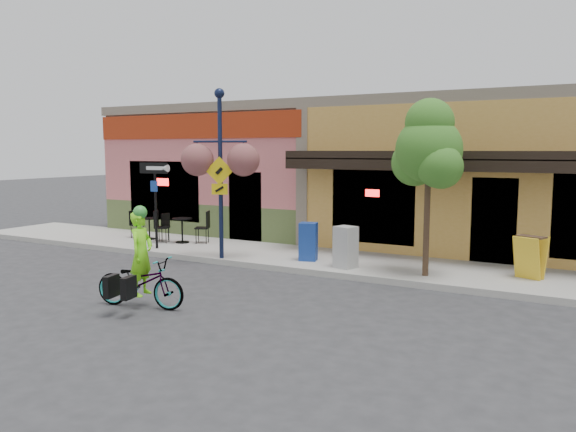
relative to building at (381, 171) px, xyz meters
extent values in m
plane|color=#2D2D30|center=(0.00, -7.50, -2.25)|extent=(90.00, 90.00, 0.00)
cube|color=#9E9B93|center=(0.00, -5.50, -2.17)|extent=(24.00, 3.00, 0.15)
cube|color=#A8A59E|center=(0.00, -6.95, -2.17)|extent=(24.00, 0.12, 0.15)
imported|color=maroon|center=(-0.90, -10.98, -1.77)|extent=(1.93, 0.98, 0.97)
imported|color=#81FE1A|center=(-0.85, -10.98, -1.45)|extent=(0.48, 0.64, 1.60)
camera|label=1|loc=(6.56, -18.77, 0.74)|focal=35.00mm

